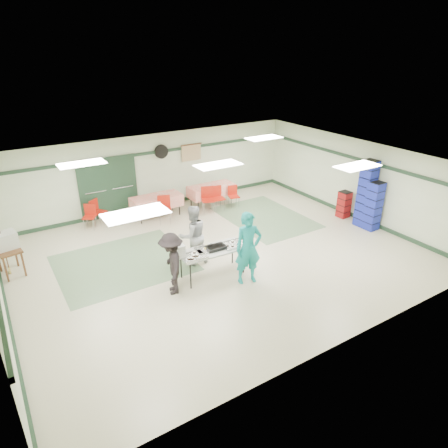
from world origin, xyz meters
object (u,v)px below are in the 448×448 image
chair_a (217,195)px  crate_stack_blue_b (373,206)px  dining_table_b (157,201)px  chair_d (164,206)px  dining_table_a (211,190)px  crate_stack_blue_a (366,194)px  volunteer_dark (172,264)px  printer_table (9,253)px  volunteer_teal (248,248)px  chair_loose_b (90,214)px  broom (4,251)px  chair_c (233,194)px  crate_stack_red (344,204)px  serving_table (212,251)px  office_printer (6,240)px  volunteer_grey (193,235)px  chair_loose_a (97,209)px  chair_b (208,197)px

chair_a → crate_stack_blue_b: size_ratio=0.55×
dining_table_b → chair_d: bearing=-87.6°
dining_table_a → crate_stack_blue_a: (3.31, -4.33, 0.55)m
crate_stack_blue_a → volunteer_dark: bearing=-178.0°
printer_table → chair_a: bearing=-0.9°
dining_table_a → crate_stack_blue_b: 5.73m
volunteer_dark → printer_table: volunteer_dark is taller
volunteer_teal → chair_d: 4.59m
chair_loose_b → broom: broom is taller
dining_table_a → chair_c: 0.84m
volunteer_dark → crate_stack_red: (7.07, 1.09, -0.32)m
serving_table → broom: bearing=148.6°
broom → dining_table_a: bearing=-1.7°
printer_table → office_printer: bearing=80.9°
chair_c → chair_loose_b: chair_loose_b is taller
crate_stack_blue_b → office_printer: (-10.30, 3.17, 0.14)m
dining_table_a → broom: size_ratio=1.41×
volunteer_dark → chair_a: size_ratio=1.76×
volunteer_grey → crate_stack_blue_a: (5.97, -0.74, 0.27)m
chair_d → volunteer_dark: bearing=-90.4°
chair_a → broom: (-6.99, -0.84, 0.08)m
volunteer_dark → crate_stack_blue_b: (7.07, -0.10, 0.03)m
chair_loose_b → chair_a: bearing=21.4°
chair_loose_a → dining_table_b: bearing=-49.4°
volunteer_teal → chair_a: 4.94m
crate_stack_blue_a → chair_d: bearing=145.6°
dining_table_a → chair_a: bearing=-98.0°
serving_table → dining_table_a: (2.53, 4.42, -0.14)m
crate_stack_blue_a → printer_table: (-10.30, 2.76, -0.49)m
dining_table_a → chair_loose_a: 4.19m
volunteer_grey → volunteer_teal: bearing=118.0°
chair_c → broom: bearing=-160.4°
chair_b → chair_d: (-1.69, -0.00, -0.01)m
crate_stack_blue_a → volunteer_grey: bearing=172.9°
chair_c → crate_stack_red: crate_stack_red is taller
chair_loose_b → volunteer_grey: bearing=-32.9°
office_printer → broom: (-0.08, 0.10, -0.32)m
volunteer_grey → printer_table: 4.78m
chair_loose_a → crate_stack_red: 8.45m
dining_table_b → chair_d: (0.03, -0.57, -0.00)m
broom → office_printer: bearing=-64.5°
dining_table_a → broom: (-7.07, -1.40, 0.06)m
chair_loose_a → printer_table: chair_loose_a is taller
chair_d → crate_stack_blue_a: bearing=-13.3°
volunteer_teal → volunteer_grey: volunteer_teal is taller
dining_table_a → crate_stack_blue_a: crate_stack_blue_a is taller
chair_d → office_printer: (-4.82, -0.93, 0.39)m
chair_loose_a → chair_d: bearing=-63.3°
broom → crate_stack_blue_b: bearing=-30.4°
serving_table → volunteer_teal: size_ratio=0.96×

